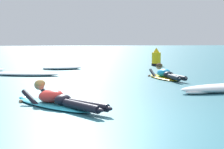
# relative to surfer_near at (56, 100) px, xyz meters

# --- Properties ---
(ground_plane) EXTENTS (120.00, 120.00, 0.00)m
(ground_plane) POSITION_rel_surfer_near_xyz_m (0.64, 8.50, -0.14)
(ground_plane) COLOR #2D6B7A
(surfer_near) EXTENTS (1.85, 2.40, 0.54)m
(surfer_near) POSITION_rel_surfer_near_xyz_m (0.00, 0.00, 0.00)
(surfer_near) COLOR #2DB2D1
(surfer_near) RESTS_ON ground
(surfer_far) EXTENTS (0.75, 2.44, 0.54)m
(surfer_far) POSITION_rel_surfer_near_xyz_m (3.71, 4.28, 0.00)
(surfer_far) COLOR yellow
(surfer_far) RESTS_ON ground
(whitewater_mid_left) EXTENTS (1.77, 1.11, 0.16)m
(whitewater_mid_left) POSITION_rel_surfer_near_xyz_m (0.54, 8.82, -0.06)
(whitewater_mid_left) COLOR white
(whitewater_mid_left) RESTS_ON ground
(whitewater_far_band) EXTENTS (2.69, 1.60, 0.15)m
(whitewater_far_band) POSITION_rel_surfer_near_xyz_m (-0.91, 6.30, -0.07)
(whitewater_far_band) COLOR white
(whitewater_far_band) RESTS_ON ground
(channel_marker_buoy) EXTENTS (0.47, 0.47, 0.90)m
(channel_marker_buoy) POSITION_rel_surfer_near_xyz_m (5.23, 9.99, 0.21)
(channel_marker_buoy) COLOR yellow
(channel_marker_buoy) RESTS_ON ground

